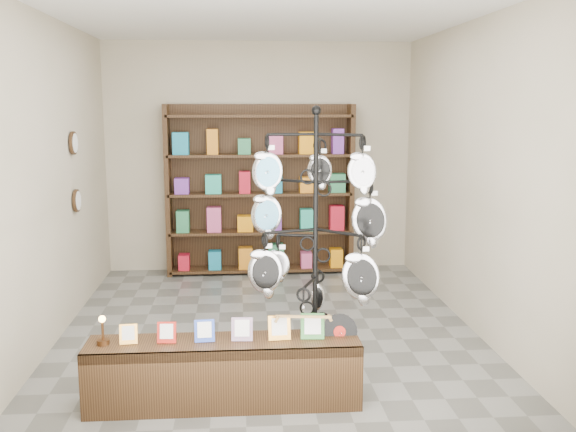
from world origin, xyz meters
name	(u,v)px	position (x,y,z in m)	size (l,w,h in m)	color
ground	(269,332)	(0.00, 0.00, 0.00)	(5.00, 5.00, 0.00)	slate
room_envelope	(268,142)	(0.00, 0.00, 1.85)	(5.00, 5.00, 5.00)	#BEB099
display_tree	(315,230)	(0.29, -1.29, 1.26)	(1.13, 1.09, 2.18)	black
front_shelf	(224,372)	(-0.40, -1.51, 0.25)	(1.99, 0.41, 0.70)	black
back_shelving	(260,195)	(0.00, 2.30, 1.03)	(2.42, 0.36, 2.20)	black
wall_clocks	(75,172)	(-1.97, 0.80, 1.50)	(0.03, 0.24, 0.84)	black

